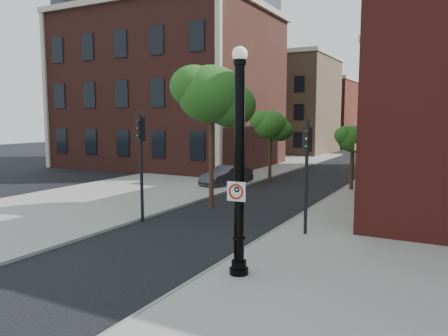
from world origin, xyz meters
The scene contains 16 objects.
ground centered at (0.00, 0.00, 0.00)m, with size 120.00×120.00×0.00m, color black.
sidewalk_right centered at (6.00, 10.00, 0.06)m, with size 8.00×60.00×0.12m, color gray.
sidewalk_left centered at (-9.00, 18.00, 0.06)m, with size 10.00×50.00×0.12m, color gray.
curb_edge centered at (2.05, 10.00, 0.07)m, with size 0.10×60.00×0.14m, color gray.
victorian_building centered at (-16.00, 23.97, 8.74)m, with size 18.60×14.60×17.95m.
bg_building_tan_a centered at (-12.00, 44.00, 6.00)m, with size 12.00×12.00×12.00m, color #826347.
bg_building_red centered at (-12.00, 58.00, 5.00)m, with size 12.00×12.00×10.00m, color maroon.
lamppost centered at (2.99, 0.11, 3.03)m, with size 0.55×0.55×6.56m.
no_parking_sign centered at (2.98, -0.05, 2.57)m, with size 0.56×0.08×0.56m.
parked_car centered at (-5.34, 15.10, 0.68)m, with size 1.45×4.15×1.37m, color #313136.
traffic_signal_left centered at (-3.88, 4.27, 3.32)m, with size 0.36×0.43×4.92m.
traffic_signal_right centered at (3.32, 5.26, 3.06)m, with size 0.35×0.40×4.54m.
utility_pole centered at (4.49, 9.66, 2.52)m, with size 0.10×0.10×5.05m, color #999999.
street_tree_a centered at (-2.57, 8.33, 5.70)m, with size 4.00×3.61×7.20m.
street_tree_b centered at (-3.39, 18.14, 4.03)m, with size 2.83×2.56×5.11m.
street_tree_c centered at (2.64, 16.88, 3.22)m, with size 2.27×2.05×4.09m.
Camera 1 is at (8.37, -10.83, 4.64)m, focal length 35.00 mm.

